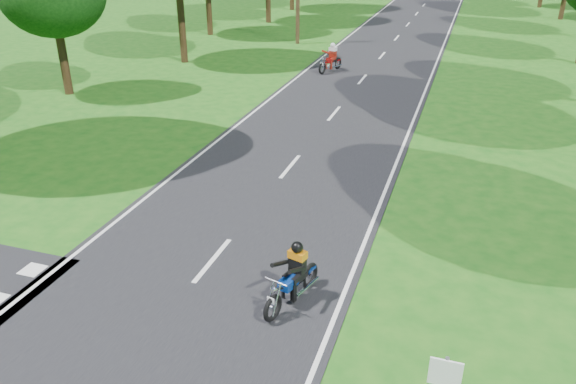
% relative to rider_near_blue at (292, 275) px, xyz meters
% --- Properties ---
extents(ground, '(160.00, 160.00, 0.00)m').
position_rel_rider_near_blue_xyz_m(ground, '(-2.31, -1.02, -0.72)').
color(ground, '#155012').
rests_on(ground, ground).
extents(main_road, '(7.00, 140.00, 0.02)m').
position_rel_rider_near_blue_xyz_m(main_road, '(-2.31, 48.98, -0.71)').
color(main_road, black).
rests_on(main_road, ground).
extents(road_markings, '(7.40, 140.00, 0.01)m').
position_rel_rider_near_blue_xyz_m(road_markings, '(-2.45, 47.10, -0.70)').
color(road_markings, silver).
rests_on(road_markings, main_road).
extents(rider_near_blue, '(1.00, 1.77, 1.40)m').
position_rel_rider_near_blue_xyz_m(rider_near_blue, '(0.00, 0.00, 0.00)').
color(rider_near_blue, navy).
rests_on(rider_near_blue, main_road).
extents(rider_far_red, '(1.16, 1.90, 1.50)m').
position_rel_rider_near_blue_xyz_m(rider_far_red, '(-4.31, 20.08, 0.05)').
color(rider_far_red, '#9E0C0E').
rests_on(rider_far_red, main_road).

